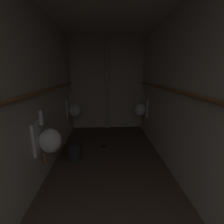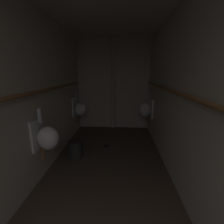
{
  "view_description": "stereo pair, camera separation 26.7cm",
  "coord_description": "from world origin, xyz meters",
  "px_view_note": "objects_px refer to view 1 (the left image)",
  "views": [
    {
      "loc": [
        -0.07,
        0.29,
        1.54
      ],
      "look_at": [
        0.06,
        2.88,
        0.89
      ],
      "focal_mm": 24.87,
      "sensor_mm": 36.0,
      "label": 1
    },
    {
      "loc": [
        0.2,
        0.29,
        1.54
      ],
      "look_at": [
        0.06,
        2.88,
        0.89
      ],
      "focal_mm": 24.87,
      "sensor_mm": 36.0,
      "label": 2
    }
  ],
  "objects_px": {
    "urinal_left_mid": "(49,140)",
    "urinal_right_mid": "(140,109)",
    "standpipe_back_wall": "(107,85)",
    "waste_bin": "(74,151)",
    "floor_drain": "(104,146)",
    "urinal_left_far": "(74,110)"
  },
  "relations": [
    {
      "from": "urinal_left_far",
      "to": "waste_bin",
      "type": "height_order",
      "value": "urinal_left_far"
    },
    {
      "from": "urinal_left_mid",
      "to": "standpipe_back_wall",
      "type": "relative_size",
      "value": 0.31
    },
    {
      "from": "urinal_right_mid",
      "to": "floor_drain",
      "type": "height_order",
      "value": "urinal_right_mid"
    },
    {
      "from": "urinal_left_mid",
      "to": "waste_bin",
      "type": "bearing_deg",
      "value": 73.39
    },
    {
      "from": "standpipe_back_wall",
      "to": "waste_bin",
      "type": "height_order",
      "value": "standpipe_back_wall"
    },
    {
      "from": "urinal_left_far",
      "to": "standpipe_back_wall",
      "type": "distance_m",
      "value": 1.1
    },
    {
      "from": "urinal_right_mid",
      "to": "waste_bin",
      "type": "relative_size",
      "value": 2.39
    },
    {
      "from": "urinal_left_far",
      "to": "floor_drain",
      "type": "xyz_separation_m",
      "value": [
        0.73,
        -0.68,
        -0.66
      ]
    },
    {
      "from": "urinal_left_mid",
      "to": "standpipe_back_wall",
      "type": "height_order",
      "value": "standpipe_back_wall"
    },
    {
      "from": "floor_drain",
      "to": "urinal_left_mid",
      "type": "bearing_deg",
      "value": -123.71
    },
    {
      "from": "standpipe_back_wall",
      "to": "urinal_right_mid",
      "type": "bearing_deg",
      "value": -28.13
    },
    {
      "from": "urinal_left_mid",
      "to": "urinal_right_mid",
      "type": "relative_size",
      "value": 1.0
    },
    {
      "from": "urinal_left_far",
      "to": "urinal_right_mid",
      "type": "height_order",
      "value": "same"
    },
    {
      "from": "urinal_left_far",
      "to": "urinal_right_mid",
      "type": "distance_m",
      "value": 1.66
    },
    {
      "from": "waste_bin",
      "to": "urinal_left_far",
      "type": "bearing_deg",
      "value": 99.55
    },
    {
      "from": "urinal_left_mid",
      "to": "urinal_right_mid",
      "type": "distance_m",
      "value": 2.44
    },
    {
      "from": "waste_bin",
      "to": "urinal_right_mid",
      "type": "bearing_deg",
      "value": 38.18
    },
    {
      "from": "urinal_right_mid",
      "to": "standpipe_back_wall",
      "type": "relative_size",
      "value": 0.31
    },
    {
      "from": "urinal_left_mid",
      "to": "waste_bin",
      "type": "distance_m",
      "value": 0.84
    },
    {
      "from": "standpipe_back_wall",
      "to": "waste_bin",
      "type": "relative_size",
      "value": 7.61
    },
    {
      "from": "urinal_left_mid",
      "to": "floor_drain",
      "type": "relative_size",
      "value": 5.39
    },
    {
      "from": "urinal_left_mid",
      "to": "urinal_right_mid",
      "type": "xyz_separation_m",
      "value": [
        1.66,
        1.79,
        0.0
      ]
    }
  ]
}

